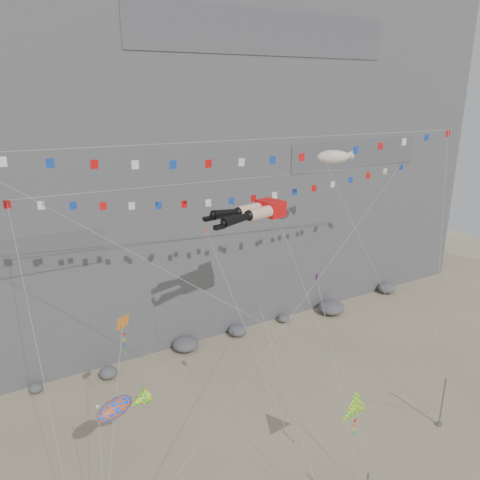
% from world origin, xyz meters
% --- Properties ---
extents(ground, '(120.00, 120.00, 0.00)m').
position_xyz_m(ground, '(0.00, 0.00, 0.00)').
color(ground, tan).
rests_on(ground, ground).
extents(cliff, '(80.00, 28.00, 50.00)m').
position_xyz_m(cliff, '(0.00, 32.00, 25.00)').
color(cliff, slate).
rests_on(cliff, ground).
extents(talus_boulders, '(60.00, 3.00, 1.20)m').
position_xyz_m(talus_boulders, '(0.00, 17.00, 0.60)').
color(talus_boulders, '#5C5B60').
rests_on(talus_boulders, ground).
extents(anchor_pole_right, '(0.12, 0.12, 4.23)m').
position_xyz_m(anchor_pole_right, '(12.71, -3.06, 2.11)').
color(anchor_pole_right, slate).
rests_on(anchor_pole_right, ground).
extents(legs_kite, '(6.75, 14.93, 21.38)m').
position_xyz_m(legs_kite, '(1.43, 6.56, 16.42)').
color(legs_kite, red).
rests_on(legs_kite, ground).
extents(flag_banner_upper, '(33.21, 13.38, 27.46)m').
position_xyz_m(flag_banner_upper, '(2.28, 9.57, 18.31)').
color(flag_banner_upper, red).
rests_on(flag_banner_upper, ground).
extents(flag_banner_lower, '(36.08, 8.91, 25.90)m').
position_xyz_m(flag_banner_lower, '(1.28, 5.76, 21.69)').
color(flag_banner_lower, red).
rests_on(flag_banner_lower, ground).
extents(harlequin_kite, '(5.87, 10.07, 15.42)m').
position_xyz_m(harlequin_kite, '(-9.36, 3.91, 11.43)').
color(harlequin_kite, red).
rests_on(harlequin_kite, ground).
extents(fish_windsock, '(3.98, 5.48, 9.75)m').
position_xyz_m(fish_windsock, '(-11.14, 0.04, 8.58)').
color(fish_windsock, '#EF520C').
rests_on(fish_windsock, ground).
extents(delta_kite, '(2.47, 3.28, 8.28)m').
position_xyz_m(delta_kite, '(1.92, -4.71, 6.77)').
color(delta_kite, '#FFE70D').
rests_on(delta_kite, ground).
extents(blimp_windsock, '(4.66, 13.13, 22.71)m').
position_xyz_m(blimp_windsock, '(11.82, 10.12, 19.27)').
color(blimp_windsock, beige).
rests_on(blimp_windsock, ground).
extents(small_kite_a, '(1.95, 13.81, 20.44)m').
position_xyz_m(small_kite_a, '(-2.45, 6.06, 15.30)').
color(small_kite_a, '#FF6015').
rests_on(small_kite_a, ground).
extents(small_kite_b, '(3.38, 9.55, 14.81)m').
position_xyz_m(small_kite_b, '(5.41, 3.67, 11.24)').
color(small_kite_b, purple).
rests_on(small_kite_b, ground).
extents(small_kite_c, '(1.19, 8.94, 13.79)m').
position_xyz_m(small_kite_c, '(-0.81, 1.69, 10.94)').
color(small_kite_c, green).
rests_on(small_kite_c, ground).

